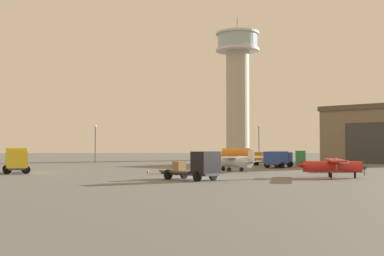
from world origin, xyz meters
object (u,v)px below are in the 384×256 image
object	(u,v)px
truck_flatbed_black	(198,166)
truck_fuel_tanker_orange	(241,156)
traffic_cone_near_left	(177,172)
traffic_cone_near_right	(148,171)
traffic_cone_mid_apron	(315,171)
airplane_silver	(235,161)
airplane_red	(331,165)
truck_box_blue	(278,158)
car_teal	(347,166)
control_tower	(238,83)
light_post_west	(259,140)
light_post_centre	(95,140)
truck_box_yellow	(16,159)
light_post_east	(95,140)

from	to	relation	value
truck_flatbed_black	truck_fuel_tanker_orange	bearing A→B (deg)	121.60
traffic_cone_near_left	traffic_cone_near_right	size ratio (longest dim) A/B	1.08
traffic_cone_mid_apron	airplane_silver	bearing A→B (deg)	159.55
airplane_red	truck_box_blue	world-z (taller)	airplane_red
airplane_red	traffic_cone_near_left	distance (m)	17.20
truck_flatbed_black	car_teal	world-z (taller)	truck_flatbed_black
traffic_cone_near_left	control_tower	bearing A→B (deg)	78.20
airplane_silver	truck_box_blue	size ratio (longest dim) A/B	1.31
light_post_west	light_post_centre	xyz separation A→B (m)	(-34.40, -5.32, -0.02)
car_teal	light_post_centre	distance (m)	53.89
light_post_centre	light_post_west	bearing A→B (deg)	8.80
traffic_cone_mid_apron	traffic_cone_near_right	bearing A→B (deg)	179.10
car_teal	truck_fuel_tanker_orange	bearing A→B (deg)	-60.86
truck_box_yellow	light_post_east	size ratio (longest dim) A/B	0.89
airplane_silver	car_teal	xyz separation A→B (m)	(14.55, -0.92, -0.61)
light_post_east	truck_box_yellow	bearing A→B (deg)	-94.53
light_post_east	traffic_cone_mid_apron	distance (m)	49.95
traffic_cone_near_right	truck_flatbed_black	bearing A→B (deg)	-65.76
truck_box_blue	traffic_cone_near_left	distance (m)	25.25
truck_box_blue	traffic_cone_mid_apron	bearing A→B (deg)	-143.06
airplane_red	traffic_cone_mid_apron	bearing A→B (deg)	96.72
light_post_west	light_post_east	distance (m)	34.82
truck_fuel_tanker_orange	traffic_cone_mid_apron	world-z (taller)	truck_fuel_tanker_orange
airplane_red	traffic_cone_near_right	xyz separation A→B (m)	(-20.19, 9.57, -1.04)
truck_fuel_tanker_orange	truck_box_yellow	bearing A→B (deg)	-120.88
traffic_cone_near_right	truck_box_blue	bearing A→B (deg)	38.47
airplane_red	truck_fuel_tanker_orange	world-z (taller)	truck_fuel_tanker_orange
light_post_centre	traffic_cone_near_right	distance (m)	41.16
truck_flatbed_black	light_post_west	size ratio (longest dim) A/B	0.78
control_tower	light_post_centre	xyz separation A→B (m)	(-31.58, -22.74, -14.75)
airplane_red	truck_fuel_tanker_orange	size ratio (longest dim) A/B	1.29
airplane_red	truck_box_blue	size ratio (longest dim) A/B	1.45
light_post_centre	traffic_cone_mid_apron	size ratio (longest dim) A/B	13.90
truck_box_yellow	light_post_centre	bearing A→B (deg)	154.86
truck_fuel_tanker_orange	light_post_west	world-z (taller)	light_post_west
airplane_red	light_post_centre	distance (m)	59.07
traffic_cone_near_right	traffic_cone_mid_apron	distance (m)	20.93
truck_fuel_tanker_orange	car_teal	size ratio (longest dim) A/B	1.61
light_post_west	traffic_cone_near_right	world-z (taller)	light_post_west
light_post_west	light_post_centre	size ratio (longest dim) A/B	1.00
control_tower	truck_flatbed_black	world-z (taller)	control_tower
airplane_silver	light_post_centre	bearing A→B (deg)	0.86
airplane_silver	control_tower	bearing A→B (deg)	-41.09
control_tower	traffic_cone_near_left	size ratio (longest dim) A/B	55.42
truck_fuel_tanker_orange	traffic_cone_near_left	world-z (taller)	truck_fuel_tanker_orange
light_post_west	control_tower	bearing A→B (deg)	99.21
truck_fuel_tanker_orange	truck_box_yellow	world-z (taller)	truck_box_yellow
traffic_cone_near_right	light_post_west	bearing A→B (deg)	65.09
airplane_red	truck_box_blue	distance (m)	24.84
airplane_silver	truck_box_blue	distance (m)	14.37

